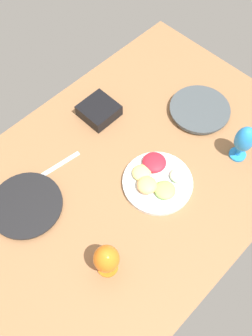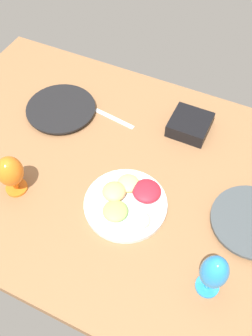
% 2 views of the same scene
% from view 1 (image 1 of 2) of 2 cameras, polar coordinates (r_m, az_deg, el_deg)
% --- Properties ---
extents(ground_plane, '(1.60, 1.04, 0.04)m').
position_cam_1_polar(ground_plane, '(1.50, -0.37, -1.79)').
color(ground_plane, '#8C603D').
extents(dinner_plate_left, '(0.27, 0.27, 0.03)m').
position_cam_1_polar(dinner_plate_left, '(1.69, 11.16, 8.66)').
color(dinner_plate_left, silver).
rests_on(dinner_plate_left, ground_plane).
extents(dinner_plate_right, '(0.28, 0.28, 0.02)m').
position_cam_1_polar(dinner_plate_right, '(1.47, -14.95, -5.54)').
color(dinner_plate_right, '#4C4C51').
rests_on(dinner_plate_right, ground_plane).
extents(fruit_platter, '(0.28, 0.28, 0.05)m').
position_cam_1_polar(fruit_platter, '(1.46, 4.69, -1.81)').
color(fruit_platter, silver).
rests_on(fruit_platter, ground_plane).
extents(hurricane_glass_blue, '(0.08, 0.08, 0.18)m').
position_cam_1_polar(hurricane_glass_blue, '(1.52, 17.58, 4.02)').
color(hurricane_glass_blue, '#268AE1').
rests_on(hurricane_glass_blue, ground_plane).
extents(hurricane_glass_orange, '(0.09, 0.09, 0.16)m').
position_cam_1_polar(hurricane_glass_orange, '(1.26, -2.99, -13.75)').
color(hurricane_glass_orange, orange).
rests_on(hurricane_glass_orange, ground_plane).
extents(square_bowl_black, '(0.15, 0.15, 0.05)m').
position_cam_1_polar(square_bowl_black, '(1.64, -4.16, 8.80)').
color(square_bowl_black, black).
rests_on(square_bowl_black, ground_plane).
extents(fork_by_right_plate, '(0.18, 0.04, 0.01)m').
position_cam_1_polar(fork_by_right_plate, '(1.54, -10.00, 0.60)').
color(fork_by_right_plate, silver).
rests_on(fork_by_right_plate, ground_plane).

